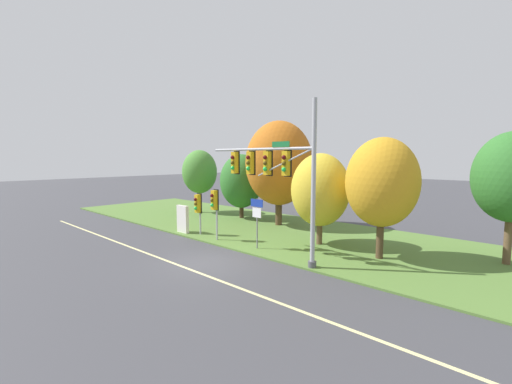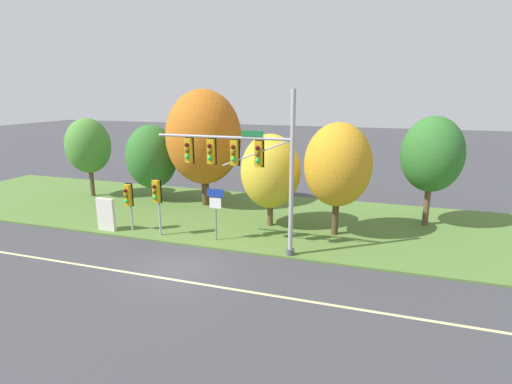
% 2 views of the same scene
% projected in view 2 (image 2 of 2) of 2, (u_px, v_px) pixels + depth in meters
% --- Properties ---
extents(ground_plane, '(160.00, 160.00, 0.00)m').
position_uv_depth(ground_plane, '(179.00, 267.00, 18.48)').
color(ground_plane, '#3D3D42').
extents(lane_stripe, '(36.00, 0.16, 0.01)m').
position_uv_depth(lane_stripe, '(165.00, 278.00, 17.38)').
color(lane_stripe, beige).
rests_on(lane_stripe, ground).
extents(grass_verge, '(48.00, 11.50, 0.10)m').
position_uv_depth(grass_verge, '(240.00, 215.00, 26.08)').
color(grass_verge, '#517533').
rests_on(grass_verge, ground).
extents(traffic_signal_mast, '(7.19, 0.49, 7.94)m').
position_uv_depth(traffic_signal_mast, '(246.00, 161.00, 19.25)').
color(traffic_signal_mast, '#9EA0A5').
rests_on(traffic_signal_mast, grass_verge).
extents(pedestrian_signal_near_kerb, '(0.46, 0.55, 2.81)m').
position_uv_depth(pedestrian_signal_near_kerb, '(128.00, 198.00, 22.56)').
color(pedestrian_signal_near_kerb, '#9EA0A5').
rests_on(pedestrian_signal_near_kerb, grass_verge).
extents(pedestrian_signal_further_along, '(0.46, 0.55, 3.24)m').
position_uv_depth(pedestrian_signal_further_along, '(157.00, 195.00, 21.66)').
color(pedestrian_signal_further_along, '#9EA0A5').
rests_on(pedestrian_signal_further_along, grass_verge).
extents(route_sign_post, '(0.92, 0.08, 2.91)m').
position_uv_depth(route_sign_post, '(215.00, 205.00, 21.11)').
color(route_sign_post, slate).
rests_on(route_sign_post, grass_verge).
extents(tree_nearest_road, '(3.28, 3.28, 5.94)m').
position_uv_depth(tree_nearest_road, '(88.00, 146.00, 29.90)').
color(tree_nearest_road, brown).
rests_on(tree_nearest_road, grass_verge).
extents(tree_left_of_mast, '(3.70, 3.70, 5.52)m').
position_uv_depth(tree_left_of_mast, '(152.00, 157.00, 29.14)').
color(tree_left_of_mast, '#423021').
rests_on(tree_left_of_mast, grass_verge).
extents(tree_behind_signpost, '(5.16, 5.16, 8.02)m').
position_uv_depth(tree_behind_signpost, '(204.00, 137.00, 27.27)').
color(tree_behind_signpost, '#4C3823').
rests_on(tree_behind_signpost, grass_verge).
extents(tree_mid_verge, '(3.49, 3.49, 5.48)m').
position_uv_depth(tree_mid_verge, '(270.00, 171.00, 23.24)').
color(tree_mid_verge, brown).
rests_on(tree_mid_verge, grass_verge).
extents(tree_tall_centre, '(3.66, 3.66, 6.26)m').
position_uv_depth(tree_tall_centre, '(338.00, 165.00, 21.57)').
color(tree_tall_centre, '#4C3823').
rests_on(tree_tall_centre, grass_verge).
extents(tree_right_far, '(3.52, 3.52, 6.49)m').
position_uv_depth(tree_right_far, '(432.00, 155.00, 23.08)').
color(tree_right_far, brown).
rests_on(tree_right_far, grass_verge).
extents(info_kiosk, '(1.10, 0.24, 1.90)m').
position_uv_depth(info_kiosk, '(106.00, 215.00, 22.94)').
color(info_kiosk, silver).
rests_on(info_kiosk, grass_verge).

